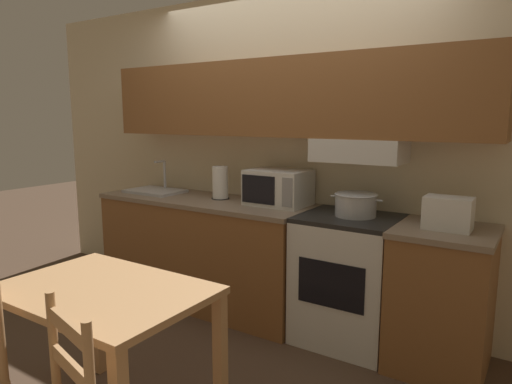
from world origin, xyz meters
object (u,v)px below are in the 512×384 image
at_px(paper_towel_roll, 220,183).
at_px(stove_range, 348,279).
at_px(dining_table, 104,310).
at_px(toaster, 448,213).
at_px(sink_basin, 155,190).
at_px(cooking_pot, 356,204).
at_px(microwave, 278,187).

bearing_deg(paper_towel_roll, stove_range, -2.66).
bearing_deg(dining_table, stove_range, 66.95).
height_order(toaster, sink_basin, sink_basin).
xyz_separation_m(cooking_pot, microwave, (-0.65, 0.06, 0.05)).
height_order(cooking_pot, sink_basin, sink_basin).
bearing_deg(dining_table, toaster, 49.62).
bearing_deg(paper_towel_roll, dining_table, -72.86).
bearing_deg(paper_towel_roll, toaster, -2.66).
distance_m(stove_range, paper_towel_roll, 1.29).
height_order(cooking_pot, paper_towel_roll, paper_towel_roll).
distance_m(paper_towel_roll, dining_table, 1.71).
distance_m(toaster, dining_table, 2.01).
bearing_deg(sink_basin, toaster, -0.47).
relative_size(stove_range, dining_table, 0.88).
height_order(cooking_pot, dining_table, cooking_pot).
relative_size(toaster, paper_towel_roll, 1.06).
bearing_deg(stove_range, paper_towel_roll, 177.34).
bearing_deg(cooking_pot, toaster, -5.18).
bearing_deg(toaster, cooking_pot, 174.82).
relative_size(microwave, paper_towel_roll, 1.70).
distance_m(toaster, paper_towel_roll, 1.78).
bearing_deg(microwave, paper_towel_roll, -176.16).
relative_size(stove_range, paper_towel_roll, 3.33).
height_order(microwave, sink_basin, sink_basin).
bearing_deg(stove_range, microwave, 171.80).
bearing_deg(cooking_pot, paper_towel_roll, 178.63).
relative_size(cooking_pot, dining_table, 0.36).
relative_size(stove_range, sink_basin, 1.81).
bearing_deg(toaster, sink_basin, 179.53).
relative_size(paper_towel_roll, dining_table, 0.26).
height_order(stove_range, microwave, microwave).
distance_m(stove_range, sink_basin, 1.89).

